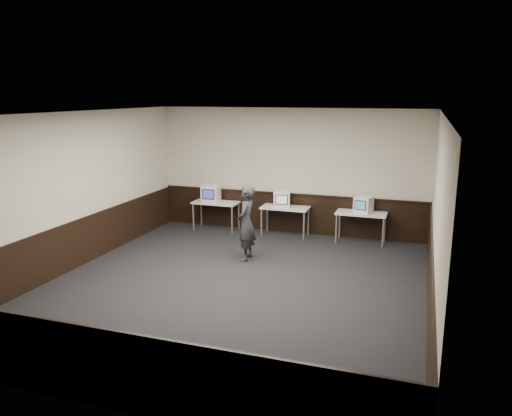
% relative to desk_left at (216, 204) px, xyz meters
% --- Properties ---
extents(floor, '(8.00, 8.00, 0.00)m').
position_rel_desk_left_xyz_m(floor, '(1.90, -3.60, -0.68)').
color(floor, black).
rests_on(floor, ground).
extents(ceiling, '(8.00, 8.00, 0.00)m').
position_rel_desk_left_xyz_m(ceiling, '(1.90, -3.60, 2.52)').
color(ceiling, white).
rests_on(ceiling, back_wall).
extents(back_wall, '(7.00, 0.00, 7.00)m').
position_rel_desk_left_xyz_m(back_wall, '(1.90, 0.40, 0.92)').
color(back_wall, beige).
rests_on(back_wall, ground).
extents(front_wall, '(7.00, 0.00, 7.00)m').
position_rel_desk_left_xyz_m(front_wall, '(1.90, -7.60, 0.92)').
color(front_wall, beige).
rests_on(front_wall, ground).
extents(left_wall, '(0.00, 8.00, 8.00)m').
position_rel_desk_left_xyz_m(left_wall, '(-1.60, -3.60, 0.92)').
color(left_wall, beige).
rests_on(left_wall, ground).
extents(right_wall, '(0.00, 8.00, 8.00)m').
position_rel_desk_left_xyz_m(right_wall, '(5.40, -3.60, 0.92)').
color(right_wall, beige).
rests_on(right_wall, ground).
extents(wainscot_back, '(6.98, 0.04, 1.00)m').
position_rel_desk_left_xyz_m(wainscot_back, '(1.90, 0.38, -0.18)').
color(wainscot_back, black).
rests_on(wainscot_back, back_wall).
extents(wainscot_front, '(6.98, 0.04, 1.00)m').
position_rel_desk_left_xyz_m(wainscot_front, '(1.90, -7.58, -0.18)').
color(wainscot_front, black).
rests_on(wainscot_front, front_wall).
extents(wainscot_left, '(0.04, 7.98, 1.00)m').
position_rel_desk_left_xyz_m(wainscot_left, '(-1.58, -3.60, -0.18)').
color(wainscot_left, black).
rests_on(wainscot_left, left_wall).
extents(wainscot_right, '(0.04, 7.98, 1.00)m').
position_rel_desk_left_xyz_m(wainscot_right, '(5.38, -3.60, -0.18)').
color(wainscot_right, black).
rests_on(wainscot_right, right_wall).
extents(wainscot_rail, '(6.98, 0.06, 0.04)m').
position_rel_desk_left_xyz_m(wainscot_rail, '(1.90, 0.36, 0.34)').
color(wainscot_rail, black).
rests_on(wainscot_rail, wainscot_back).
extents(desk_left, '(1.20, 0.60, 0.75)m').
position_rel_desk_left_xyz_m(desk_left, '(0.00, 0.00, 0.00)').
color(desk_left, silver).
rests_on(desk_left, ground).
extents(desk_center, '(1.20, 0.60, 0.75)m').
position_rel_desk_left_xyz_m(desk_center, '(1.90, 0.00, 0.00)').
color(desk_center, silver).
rests_on(desk_center, ground).
extents(desk_right, '(1.20, 0.60, 0.75)m').
position_rel_desk_left_xyz_m(desk_right, '(3.80, 0.00, 0.00)').
color(desk_right, silver).
rests_on(desk_right, ground).
extents(emac_left, '(0.49, 0.52, 0.44)m').
position_rel_desk_left_xyz_m(emac_left, '(-0.13, -0.02, 0.29)').
color(emac_left, white).
rests_on(emac_left, desk_left).
extents(emac_center, '(0.51, 0.52, 0.41)m').
position_rel_desk_left_xyz_m(emac_center, '(1.80, 0.00, 0.28)').
color(emac_center, white).
rests_on(emac_center, desk_center).
extents(emac_right, '(0.47, 0.49, 0.38)m').
position_rel_desk_left_xyz_m(emac_right, '(3.84, 0.04, 0.26)').
color(emac_right, white).
rests_on(emac_right, desk_right).
extents(person, '(0.43, 0.62, 1.63)m').
position_rel_desk_left_xyz_m(person, '(1.60, -2.08, 0.14)').
color(person, '#26272B').
rests_on(person, ground).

